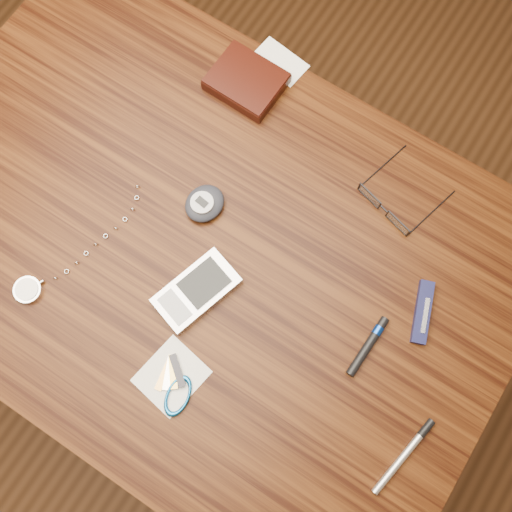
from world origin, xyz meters
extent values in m
plane|color=#472814|center=(0.00, 0.00, 0.00)|extent=(3.80, 3.80, 0.00)
cube|color=#381A08|center=(0.00, 0.00, 0.73)|extent=(1.00, 0.70, 0.03)
cylinder|color=#4C2814|center=(-0.45, 0.30, 0.36)|extent=(0.05, 0.05, 0.71)
cylinder|color=#4C2814|center=(0.45, 0.30, 0.36)|extent=(0.05, 0.05, 0.71)
cube|color=black|center=(-0.08, 0.27, 0.76)|extent=(0.12, 0.10, 0.02)
cube|color=black|center=(-0.08, 0.27, 0.77)|extent=(0.12, 0.10, 0.00)
cube|color=white|center=(-0.06, 0.34, 0.75)|extent=(0.10, 0.06, 0.00)
cube|color=black|center=(0.19, 0.21, 0.76)|extent=(0.04, 0.01, 0.02)
cube|color=silver|center=(0.19, 0.21, 0.76)|extent=(0.04, 0.01, 0.02)
cylinder|color=black|center=(0.18, 0.26, 0.75)|extent=(0.03, 0.11, 0.00)
cube|color=black|center=(0.25, 0.19, 0.76)|extent=(0.04, 0.01, 0.02)
cube|color=silver|center=(0.25, 0.19, 0.76)|extent=(0.04, 0.01, 0.02)
cylinder|color=black|center=(0.28, 0.24, 0.75)|extent=(0.03, 0.11, 0.00)
cube|color=black|center=(0.22, 0.20, 0.77)|extent=(0.01, 0.01, 0.00)
cylinder|color=#B9BABE|center=(-0.17, -0.20, 0.75)|extent=(0.04, 0.04, 0.01)
cylinder|color=white|center=(-0.17, -0.20, 0.76)|extent=(0.03, 0.03, 0.00)
cylinder|color=#B9BABE|center=(-0.16, -0.18, 0.75)|extent=(0.01, 0.01, 0.01)
torus|color=#B9BABE|center=(-0.15, -0.16, 0.75)|extent=(0.01, 0.01, 0.01)
torus|color=#B9BABE|center=(-0.14, -0.15, 0.75)|extent=(0.01, 0.01, 0.00)
torus|color=#B9BABE|center=(-0.14, -0.13, 0.75)|extent=(0.01, 0.01, 0.01)
torus|color=#B9BABE|center=(-0.13, -0.11, 0.75)|extent=(0.01, 0.01, 0.00)
torus|color=#B9BABE|center=(-0.13, -0.09, 0.75)|extent=(0.01, 0.01, 0.01)
torus|color=#B9BABE|center=(-0.12, -0.07, 0.75)|extent=(0.01, 0.01, 0.00)
torus|color=#B9BABE|center=(-0.12, -0.05, 0.75)|extent=(0.01, 0.00, 0.01)
torus|color=#B9BABE|center=(-0.12, -0.03, 0.75)|extent=(0.01, 0.01, 0.00)
torus|color=#B9BABE|center=(-0.12, -0.01, 0.75)|extent=(0.01, 0.00, 0.01)
torus|color=#B9BABE|center=(-0.12, 0.01, 0.75)|extent=(0.01, 0.01, 0.00)
torus|color=#B9BABE|center=(-0.13, 0.02, 0.75)|extent=(0.01, 0.01, 0.01)
cube|color=silver|center=(0.04, -0.06, 0.76)|extent=(0.10, 0.14, 0.02)
cube|color=black|center=(0.05, -0.05, 0.77)|extent=(0.07, 0.08, 0.00)
cube|color=#97999D|center=(0.03, -0.10, 0.77)|extent=(0.06, 0.04, 0.00)
ellipsoid|color=#22242D|center=(-0.02, 0.06, 0.76)|extent=(0.07, 0.07, 0.02)
cylinder|color=#AFB1B7|center=(-0.02, 0.05, 0.77)|extent=(0.04, 0.04, 0.00)
cube|color=black|center=(-0.02, 0.05, 0.78)|extent=(0.02, 0.01, 0.00)
cube|color=white|center=(0.08, -0.19, 0.75)|extent=(0.09, 0.10, 0.00)
torus|color=#0F5593|center=(0.11, -0.21, 0.75)|extent=(0.06, 0.06, 0.01)
cube|color=olive|center=(0.07, -0.19, 0.75)|extent=(0.02, 0.05, 0.00)
cube|color=silver|center=(0.08, -0.19, 0.75)|extent=(0.03, 0.05, 0.00)
cube|color=olive|center=(0.08, -0.18, 0.76)|extent=(0.04, 0.05, 0.00)
cube|color=black|center=(0.09, -0.18, 0.76)|extent=(0.05, 0.04, 0.00)
cube|color=#12123C|center=(0.34, 0.09, 0.76)|extent=(0.05, 0.10, 0.01)
cube|color=silver|center=(0.35, 0.09, 0.76)|extent=(0.02, 0.05, 0.00)
cylinder|color=#B7B8BC|center=(0.42, -0.10, 0.76)|extent=(0.03, 0.13, 0.01)
cylinder|color=black|center=(0.43, -0.05, 0.76)|extent=(0.02, 0.03, 0.01)
cylinder|color=black|center=(0.30, 0.00, 0.76)|extent=(0.02, 0.10, 0.01)
cylinder|color=#0C3294|center=(0.30, 0.03, 0.76)|extent=(0.01, 0.01, 0.01)
camera|label=1|loc=(0.21, -0.16, 1.60)|focal=40.00mm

